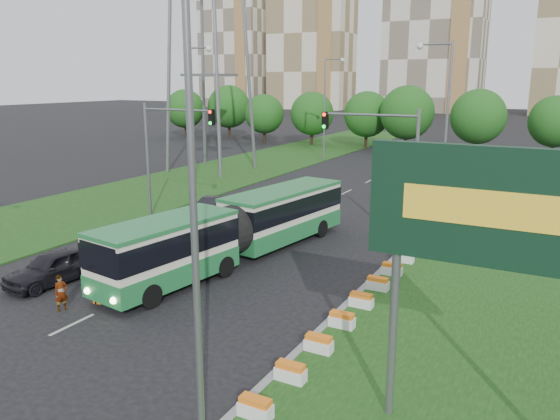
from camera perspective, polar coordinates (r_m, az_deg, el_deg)
The scene contains 19 objects.
ground at distance 25.98m, azimuth -6.35°, elevation -8.15°, with size 360.00×360.00×0.00m, color black.
grass_median at distance 29.40m, azimuth 25.10°, elevation -6.62°, with size 14.00×60.00×0.15m, color #164012.
median_kerb at distance 30.39m, azimuth 11.93°, elevation -4.94°, with size 0.30×60.00×0.18m, color gray.
left_verge at distance 55.78m, azimuth -7.17°, elevation 3.57°, with size 12.00×110.00×0.10m, color #164012.
lane_markings at distance 44.27m, azimuth 5.09°, elevation 0.98°, with size 0.20×100.00×0.01m, color #A7A8A2, non-canonical shape.
flower_planters at distance 22.68m, azimuth 7.53°, elevation -10.26°, with size 1.10×15.90×0.60m, color white, non-canonical shape.
billboard at distance 14.32m, azimuth 21.03°, elevation -1.06°, with size 6.00×0.37×8.00m.
traffic_mast_median at distance 31.45m, azimuth 11.20°, elevation 5.57°, with size 5.76×0.32×8.00m.
traffic_mast_left at distance 37.86m, azimuth -11.91°, elevation 6.84°, with size 5.76×0.32×8.00m.
street_lamps at distance 34.42m, azimuth -1.31°, elevation 7.57°, with size 36.00×60.00×12.00m, color slate, non-canonical shape.
tree_line at distance 75.09m, azimuth 25.41°, elevation 8.34°, with size 120.00×8.00×9.00m, color #1A5416, non-canonical shape.
apartment_tower_west at distance 187.78m, azimuth 3.35°, elevation 17.87°, with size 26.00×15.00×48.00m, color beige.
apartment_tower_cwest at distance 174.98m, azimuth 15.99°, elevation 18.38°, with size 28.00×15.00×52.00m, color beige.
midrise_west at distance 201.87m, azimuth -4.73°, elevation 15.83°, with size 22.00×14.00×36.00m, color beige.
articulated_bus at distance 29.37m, azimuth -4.70°, elevation -1.97°, with size 2.69×17.25×2.84m.
car_left_near at distance 28.40m, azimuth -22.60°, elevation -5.52°, with size 1.89×4.70×1.60m, color black.
car_left_far at distance 39.15m, azimuth -7.24°, elevation 0.30°, with size 1.45×4.16×1.37m, color black.
pedestrian at distance 25.00m, azimuth -21.90°, elevation -8.03°, with size 0.57×0.38×1.57m, color gray.
shopping_trolley at distance 25.42m, azimuth -18.44°, elevation -8.50°, with size 0.38×0.41×0.66m.
Camera 1 is at (13.81, -19.83, 9.53)m, focal length 35.00 mm.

